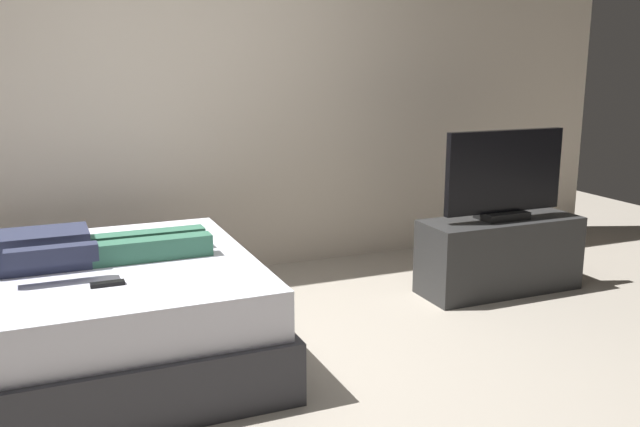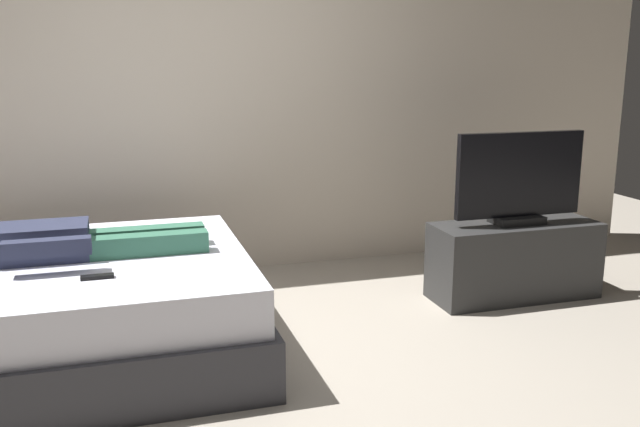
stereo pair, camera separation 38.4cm
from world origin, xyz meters
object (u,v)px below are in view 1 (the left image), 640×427
remote (108,284)px  tv (504,177)px  tv_stand (499,255)px  person (66,249)px  bed (66,320)px

remote → tv: (2.58, 0.54, 0.24)m
remote → tv_stand: (2.58, 0.54, -0.30)m
tv_stand → tv: size_ratio=1.25×
person → remote: bearing=-69.5°
tv → person: bearing=-177.2°
tv_stand → tv: bearing=-90.0°
tv_stand → tv: tv is taller
person → tv: tv is taller
tv → tv_stand: bearing=90.0°
bed → tv: (2.76, 0.16, 0.52)m
bed → person: (0.03, 0.03, 0.36)m
remote → tv: size_ratio=0.17×
person → remote: person is taller
bed → tv: size_ratio=2.20×
bed → tv_stand: size_ratio=1.76×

